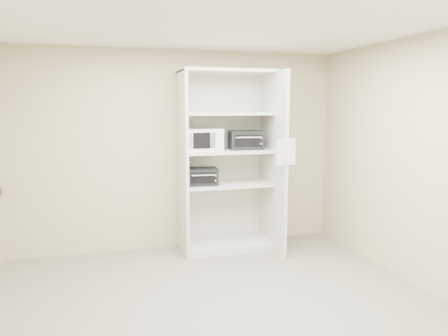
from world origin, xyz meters
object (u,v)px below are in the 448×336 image
object	(u,v)px
shelving_unit	(230,167)
toaster_oven_lower	(202,176)
microwave	(203,139)
toaster_oven_upper	(246,140)

from	to	relation	value
shelving_unit	toaster_oven_lower	size ratio (longest dim) A/B	6.06
microwave	toaster_oven_lower	xyz separation A→B (m)	(-0.03, -0.07, -0.48)
microwave	toaster_oven_upper	bearing A→B (deg)	-6.03
shelving_unit	toaster_oven_upper	xyz separation A→B (m)	(0.21, -0.02, 0.36)
microwave	toaster_oven_lower	bearing A→B (deg)	-116.22
toaster_oven_lower	microwave	bearing A→B (deg)	70.21
toaster_oven_lower	shelving_unit	bearing A→B (deg)	12.33
microwave	shelving_unit	bearing A→B (deg)	-4.63
toaster_oven_upper	toaster_oven_lower	world-z (taller)	toaster_oven_upper
shelving_unit	toaster_oven_upper	world-z (taller)	shelving_unit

